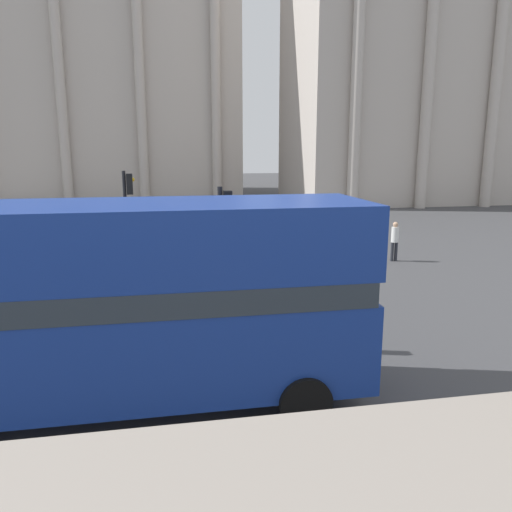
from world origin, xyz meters
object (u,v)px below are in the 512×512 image
Objects in this scene: plaza_building_right at (451,65)px; pedestrian_grey at (114,213)px; traffic_light_near at (224,245)px; car_maroon at (252,270)px; pedestrian_white at (395,238)px; double_decker_bus at (61,302)px; car_black at (159,236)px; traffic_light_mid at (128,214)px; pedestrian_yellow at (305,286)px; plaza_building_left at (109,82)px.

plaza_building_right is 35.64m from pedestrian_grey.
pedestrian_grey is (-4.41, 19.85, -1.58)m from traffic_light_near.
car_maroon is 2.38× the size of pedestrian_white.
double_decker_bus is at bearing 153.10° from car_maroon.
pedestrian_white is at bearing -98.47° from car_black.
plaza_building_right is 41.53m from traffic_light_mid.
pedestrian_white is 17.30m from pedestrian_grey.
double_decker_bus is 6.39× the size of pedestrian_white.
plaza_building_right is at bearing -37.45° from car_black.
pedestrian_yellow is (5.94, 4.72, -1.28)m from double_decker_bus.
traffic_light_near is at bearing -65.86° from traffic_light_mid.
traffic_light_mid is (-28.69, -28.32, -10.02)m from plaza_building_right.
plaza_building_left is 14.80× the size of pedestrian_grey.
plaza_building_right is (32.66, -11.29, 0.96)m from plaza_building_left.
car_maroon is at bearing 112.61° from pedestrian_grey.
car_maroon is 2.58× the size of pedestrian_yellow.
plaza_building_left is 46.83m from traffic_light_near.
traffic_light_mid reaches higher than double_decker_bus.
plaza_building_left is at bearing 23.92° from car_black.
traffic_light_near reaches higher than car_black.
car_maroon is 7.80m from pedestrian_white.
car_maroon is 15.90m from pedestrian_grey.
car_black is (4.93, -32.40, -11.08)m from plaza_building_left.
pedestrian_yellow is 8.85m from pedestrian_white.
pedestrian_yellow is 19.20m from pedestrian_grey.
pedestrian_yellow is at bearing 45.72° from double_decker_bus.
plaza_building_left is 27.85m from pedestrian_grey.
pedestrian_white is at bearing -124.18° from plaza_building_right.
car_maroon is at bearing -142.11° from car_black.
double_decker_bus is at bearing -86.06° from plaza_building_left.
traffic_light_mid is 7.54m from car_black.
plaza_building_right is at bearing -154.54° from pedestrian_grey.
plaza_building_right is 7.69× the size of traffic_light_near.
traffic_light_near reaches higher than car_maroon.
car_maroon is (8.22, -40.31, -11.08)m from plaza_building_left.
car_maroon is at bearing -6.05° from pedestrian_white.
pedestrian_white is (15.25, -36.94, -10.76)m from plaza_building_left.
plaza_building_left is 34.57m from plaza_building_right.
traffic_light_near is 13.29m from car_black.
plaza_building_right is 19.11× the size of pedestrian_yellow.
double_decker_bus is at bearing -94.40° from traffic_light_mid.
double_decker_bus is 2.69× the size of traffic_light_mid.
pedestrian_grey is at bearing -154.84° from plaza_building_right.
pedestrian_yellow is at bearing 36.90° from traffic_light_near.
pedestrian_white is 0.97× the size of pedestrian_grey.
traffic_light_near is at bearing -157.43° from car_black.
pedestrian_white is (10.32, -4.54, 0.32)m from car_black.
traffic_light_near reaches higher than double_decker_bus.
traffic_light_near is 3.73m from pedestrian_yellow.
pedestrian_yellow is at bearing -77.98° from plaza_building_left.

